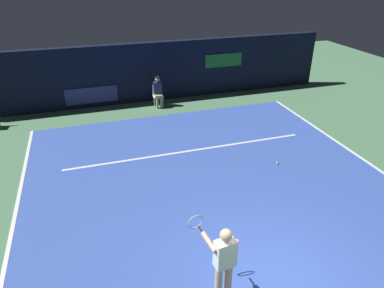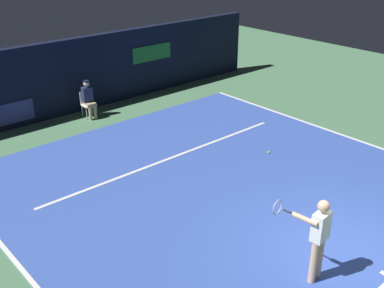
# 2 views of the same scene
# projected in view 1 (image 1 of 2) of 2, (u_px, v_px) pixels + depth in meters

# --- Properties ---
(ground_plane) EXTENTS (32.02, 32.02, 0.00)m
(ground_plane) POSITION_uv_depth(u_px,v_px,m) (207.00, 179.00, 10.31)
(ground_plane) COLOR #4C7A56
(court_surface) EXTENTS (10.48, 10.07, 0.01)m
(court_surface) POSITION_uv_depth(u_px,v_px,m) (207.00, 179.00, 10.31)
(court_surface) COLOR #3856B2
(court_surface) RESTS_ON ground
(line_sideline_left) EXTENTS (0.10, 10.07, 0.01)m
(line_sideline_left) POSITION_uv_depth(u_px,v_px,m) (353.00, 153.00, 11.69)
(line_sideline_left) COLOR white
(line_sideline_left) RESTS_ON court_surface
(line_sideline_right) EXTENTS (0.10, 10.07, 0.01)m
(line_sideline_right) POSITION_uv_depth(u_px,v_px,m) (16.00, 213.00, 8.91)
(line_sideline_right) COLOR white
(line_sideline_right) RESTS_ON court_surface
(line_service) EXTENTS (8.18, 0.10, 0.01)m
(line_service) POSITION_uv_depth(u_px,v_px,m) (189.00, 151.00, 11.79)
(line_service) COLOR white
(line_service) RESTS_ON court_surface
(back_wall) EXTENTS (16.20, 0.33, 2.60)m
(back_wall) POSITION_uv_depth(u_px,v_px,m) (154.00, 72.00, 15.63)
(back_wall) COLOR black
(back_wall) RESTS_ON ground
(tennis_player) EXTENTS (0.70, 0.93, 1.73)m
(tennis_player) POSITION_uv_depth(u_px,v_px,m) (223.00, 261.00, 6.19)
(tennis_player) COLOR #DBAD89
(tennis_player) RESTS_ON ground
(line_judge_on_chair) EXTENTS (0.47, 0.55, 1.32)m
(line_judge_on_chair) POSITION_uv_depth(u_px,v_px,m) (158.00, 91.00, 15.13)
(line_judge_on_chair) COLOR white
(line_judge_on_chair) RESTS_ON ground
(tennis_ball) EXTENTS (0.07, 0.07, 0.07)m
(tennis_ball) POSITION_uv_depth(u_px,v_px,m) (277.00, 163.00, 11.03)
(tennis_ball) COLOR #CCE033
(tennis_ball) RESTS_ON court_surface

